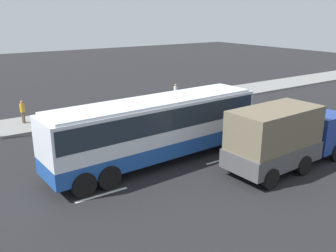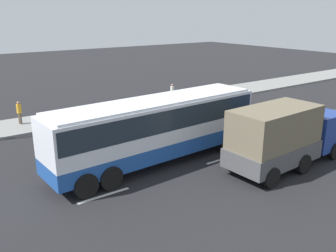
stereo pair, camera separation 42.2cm
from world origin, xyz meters
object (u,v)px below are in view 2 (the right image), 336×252
(cargo_truck, at_px, (285,135))
(pedestrian_near_curb, at_px, (19,111))
(coach_bus, at_px, (157,124))
(pedestrian_at_crossing, at_px, (172,92))

(cargo_truck, distance_m, pedestrian_near_curb, 17.43)
(coach_bus, xyz_separation_m, pedestrian_at_crossing, (8.23, 9.92, -1.05))
(cargo_truck, bearing_deg, pedestrian_at_crossing, 74.59)
(cargo_truck, relative_size, pedestrian_at_crossing, 4.63)
(pedestrian_near_curb, distance_m, pedestrian_at_crossing, 12.39)
(coach_bus, bearing_deg, cargo_truck, -42.55)
(pedestrian_at_crossing, bearing_deg, pedestrian_near_curb, 111.67)
(cargo_truck, xyz_separation_m, pedestrian_at_crossing, (3.28, 14.03, -0.63))
(coach_bus, xyz_separation_m, pedestrian_near_curb, (-4.13, 10.75, -1.03))
(coach_bus, distance_m, pedestrian_at_crossing, 12.93)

